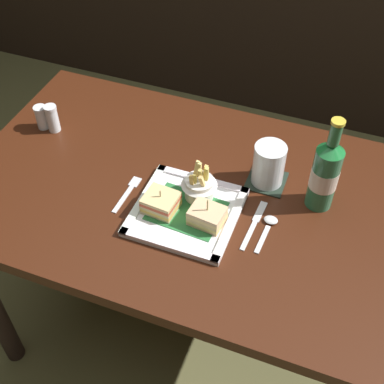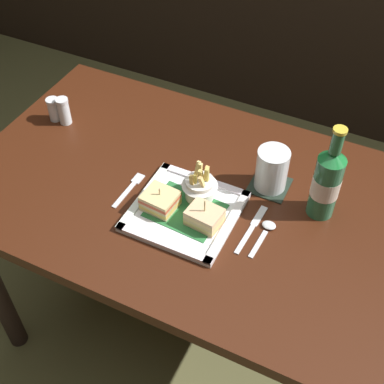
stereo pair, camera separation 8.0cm
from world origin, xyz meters
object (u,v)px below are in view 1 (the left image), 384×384
at_px(water_glass, 268,167).
at_px(salt_shaker, 42,118).
at_px(dining_table, 197,218).
at_px(sandwich_half_right, 207,216).
at_px(fries_cup, 199,185).
at_px(square_plate, 186,212).
at_px(spoon, 269,225).
at_px(sandwich_half_left, 161,203).
at_px(pepper_shaker, 53,120).
at_px(beer_bottle, 325,174).
at_px(fork, 128,192).
at_px(knife, 255,223).

height_order(water_glass, salt_shaker, water_glass).
bearing_deg(dining_table, sandwich_half_right, -57.72).
height_order(dining_table, fries_cup, fries_cup).
height_order(square_plate, spoon, square_plate).
relative_size(sandwich_half_left, pepper_shaker, 1.02).
bearing_deg(beer_bottle, fork, -163.53).
xyz_separation_m(beer_bottle, water_glass, (-0.14, 0.03, -0.05)).
height_order(square_plate, sandwich_half_right, sandwich_half_right).
bearing_deg(fries_cup, fork, -166.44).
bearing_deg(sandwich_half_left, water_glass, 42.20).
bearing_deg(beer_bottle, salt_shaker, 178.87).
relative_size(dining_table, spoon, 10.30).
xyz_separation_m(sandwich_half_right, knife, (0.11, 0.05, -0.03)).
height_order(beer_bottle, salt_shaker, beer_bottle).
bearing_deg(sandwich_half_right, water_glass, 63.89).
relative_size(beer_bottle, knife, 1.58).
relative_size(fries_cup, knife, 0.65).
bearing_deg(sandwich_half_left, knife, 11.28).
relative_size(beer_bottle, spoon, 2.18).
bearing_deg(water_glass, pepper_shaker, -178.83).
xyz_separation_m(beer_bottle, spoon, (-0.10, -0.12, -0.10)).
bearing_deg(square_plate, water_glass, 49.10).
height_order(fries_cup, beer_bottle, beer_bottle).
distance_m(salt_shaker, pepper_shaker, 0.04).
bearing_deg(spoon, salt_shaker, 169.35).
distance_m(fries_cup, pepper_shaker, 0.51).
relative_size(sandwich_half_left, salt_shaker, 1.19).
bearing_deg(fries_cup, beer_bottle, 18.25).
height_order(beer_bottle, pepper_shaker, beer_bottle).
xyz_separation_m(sandwich_half_left, salt_shaker, (-0.46, 0.19, -0.00)).
xyz_separation_m(fork, salt_shaker, (-0.35, 0.16, 0.03)).
bearing_deg(dining_table, knife, -16.00).
bearing_deg(spoon, water_glass, 107.21).
xyz_separation_m(sandwich_half_left, sandwich_half_right, (0.12, 0.00, -0.00)).
distance_m(square_plate, sandwich_half_right, 0.07).
distance_m(square_plate, water_glass, 0.25).
relative_size(dining_table, water_glass, 10.91).
bearing_deg(sandwich_half_right, beer_bottle, 35.12).
bearing_deg(fork, dining_table, 20.61).
bearing_deg(beer_bottle, fries_cup, -161.75).
distance_m(beer_bottle, fork, 0.50).
bearing_deg(fries_cup, square_plate, -102.70).
relative_size(fork, knife, 0.81).
relative_size(square_plate, sandwich_half_left, 2.93).
xyz_separation_m(water_glass, spoon, (0.05, -0.15, -0.05)).
bearing_deg(pepper_shaker, beer_bottle, -1.18).
xyz_separation_m(sandwich_half_right, water_glass, (0.10, 0.20, 0.02)).
bearing_deg(spoon, knife, -173.99).
relative_size(sandwich_half_left, fork, 0.64).
bearing_deg(pepper_shaker, sandwich_half_right, -18.89).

